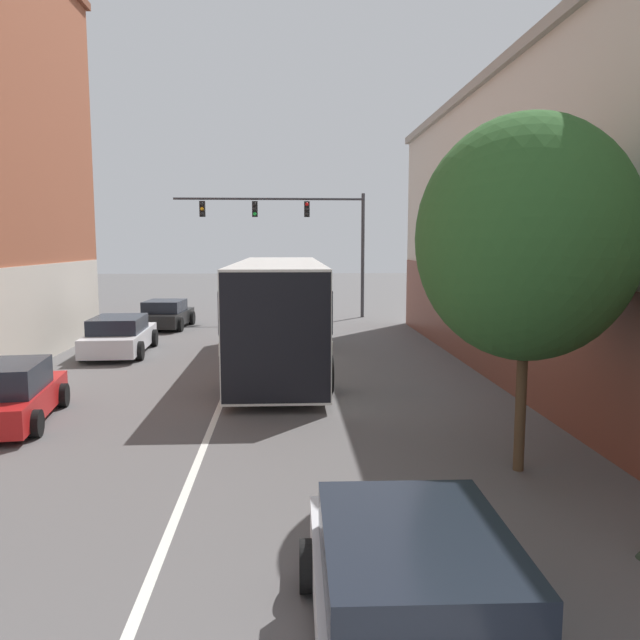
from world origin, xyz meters
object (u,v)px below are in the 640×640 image
(parked_car_left_far, at_px, (8,395))
(parked_car_left_distant, at_px, (166,315))
(hatchback_foreground, at_px, (419,609))
(bus, at_px, (279,308))
(traffic_signal_gantry, at_px, (299,224))
(parked_car_left_mid, at_px, (120,336))
(street_tree_near, at_px, (527,239))

(parked_car_left_far, relative_size, parked_car_left_distant, 1.00)
(parked_car_left_distant, bearing_deg, hatchback_foreground, -160.17)
(bus, bearing_deg, traffic_signal_gantry, -3.73)
(parked_car_left_far, xyz_separation_m, traffic_signal_gantry, (6.75, 19.07, 4.24))
(hatchback_foreground, distance_m, traffic_signal_gantry, 27.73)
(parked_car_left_mid, bearing_deg, traffic_signal_gantry, -34.63)
(bus, xyz_separation_m, parked_car_left_mid, (-5.68, 2.55, -1.23))
(parked_car_left_mid, distance_m, parked_car_left_far, 8.62)
(parked_car_left_far, relative_size, street_tree_near, 0.67)
(parked_car_left_mid, xyz_separation_m, street_tree_near, (9.89, -12.00, 3.34))
(hatchback_foreground, xyz_separation_m, parked_car_left_mid, (-7.08, 16.95, 0.04))
(bus, xyz_separation_m, hatchback_foreground, (1.40, -14.39, -1.27))
(hatchback_foreground, bearing_deg, street_tree_near, -28.66)
(parked_car_left_far, relative_size, traffic_signal_gantry, 0.41)
(parked_car_left_mid, distance_m, traffic_signal_gantry, 13.06)
(hatchback_foreground, bearing_deg, parked_car_left_far, 41.94)
(bus, height_order, parked_car_left_distant, bus)
(street_tree_near, bearing_deg, bus, 114.03)
(parked_car_left_mid, bearing_deg, bus, -116.57)
(bus, xyz_separation_m, parked_car_left_distant, (-5.33, 9.25, -1.25))
(parked_car_left_distant, bearing_deg, bus, -146.11)
(bus, xyz_separation_m, street_tree_near, (4.21, -9.44, 2.11))
(parked_car_left_mid, relative_size, traffic_signal_gantry, 0.48)
(parked_car_left_distant, relative_size, traffic_signal_gantry, 0.41)
(parked_car_left_mid, height_order, street_tree_near, street_tree_near)
(hatchback_foreground, bearing_deg, traffic_signal_gantry, 1.96)
(parked_car_left_far, height_order, parked_car_left_distant, parked_car_left_far)
(parked_car_left_mid, height_order, parked_car_left_far, parked_car_left_far)
(bus, xyz_separation_m, traffic_signal_gantry, (0.91, 13.00, 3.00))
(bus, height_order, traffic_signal_gantry, traffic_signal_gantry)
(parked_car_left_far, bearing_deg, parked_car_left_mid, -7.85)
(parked_car_left_distant, height_order, street_tree_near, street_tree_near)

